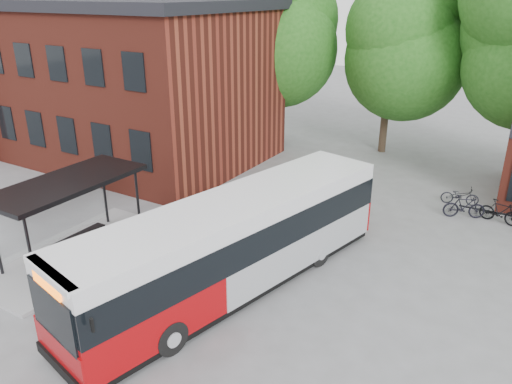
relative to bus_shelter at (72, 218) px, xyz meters
The scene contains 9 objects.
ground 4.83m from the bus_shelter, 12.53° to the left, with size 100.00×100.00×0.00m, color slate.
station_building 13.42m from the bus_shelter, 130.36° to the left, with size 18.40×10.40×8.50m, color maroon, non-canonical shape.
bus_shelter is the anchor object (origin of this frame).
tree_0 17.54m from the bus_shelter, 95.04° to the left, with size 7.92×7.92×11.00m, color #1F5516, non-canonical shape.
tree_1 19.19m from the bus_shelter, 73.01° to the left, with size 7.92×7.92×10.40m, color #1F5516, non-canonical shape.
city_bus 6.24m from the bus_shelter, 11.30° to the left, with size 2.54×11.91×3.03m, color #A0060A, non-canonical shape.
bicycle_0 16.31m from the bus_shelter, 47.41° to the left, with size 0.56×1.61×0.84m, color black.
bicycle_1 15.61m from the bus_shelter, 42.84° to the left, with size 0.48×1.70×1.02m, color black.
bicycle_3 16.78m from the bus_shelter, 40.24° to the left, with size 0.47×1.65×0.99m, color black.
Camera 1 is at (9.36, -11.31, 8.93)m, focal length 35.00 mm.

